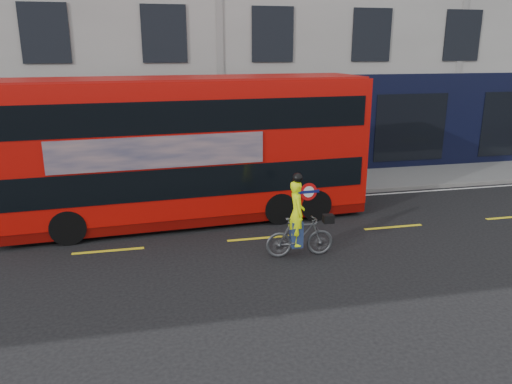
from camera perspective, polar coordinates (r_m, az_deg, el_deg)
name	(u,v)px	position (r m, az deg, el deg)	size (l,w,h in m)	color
ground	(274,260)	(12.38, 2.02, -7.79)	(120.00, 120.00, 0.00)	black
pavement	(229,188)	(18.36, -3.14, 0.46)	(60.00, 3.00, 0.12)	slate
kerb	(236,200)	(16.94, -2.28, -0.87)	(60.00, 0.12, 0.13)	slate
road_edge_line	(238,204)	(16.68, -2.09, -1.36)	(58.00, 0.10, 0.01)	silver
lane_dashes	(260,238)	(13.72, 0.42, -5.30)	(58.00, 0.12, 0.01)	yellow
bus	(190,149)	(14.76, -7.57, 4.87)	(10.62, 2.97, 4.23)	#BE0D07
cyclist	(299,229)	(12.39, 4.93, -4.26)	(1.74, 0.61, 2.15)	#484A4D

